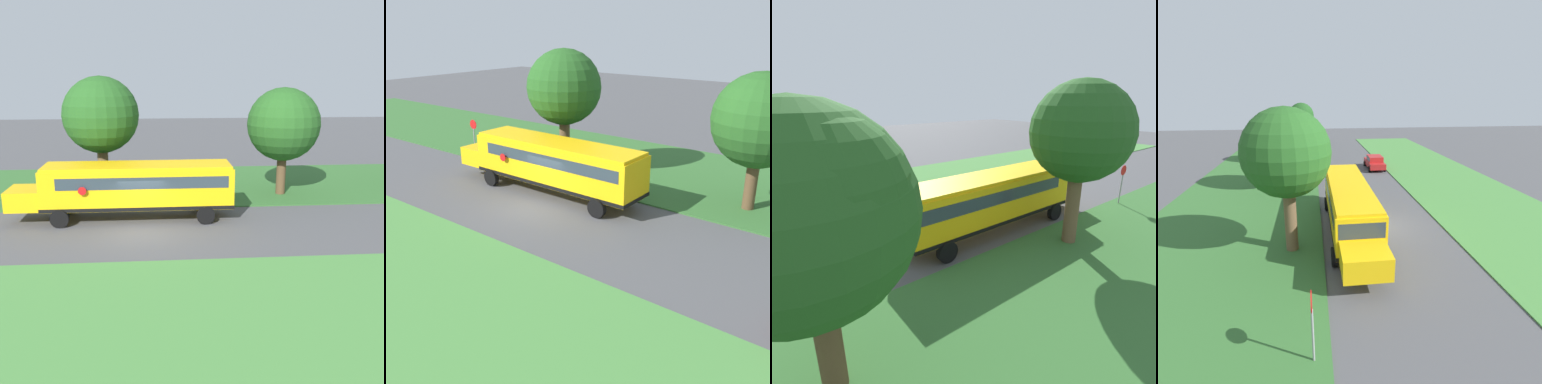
# 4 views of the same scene
# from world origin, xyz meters

# --- Properties ---
(ground_plane) EXTENTS (120.00, 120.00, 0.00)m
(ground_plane) POSITION_xyz_m (0.00, 0.00, 0.00)
(ground_plane) COLOR #4C4C4F
(grass_verge) EXTENTS (12.00, 80.00, 0.08)m
(grass_verge) POSITION_xyz_m (-10.00, 0.00, 0.04)
(grass_verge) COLOR #33662D
(grass_verge) RESTS_ON ground
(grass_far_side) EXTENTS (10.00, 80.00, 0.07)m
(grass_far_side) POSITION_xyz_m (9.00, 0.00, 0.04)
(grass_far_side) COLOR #47843D
(grass_far_side) RESTS_ON ground
(school_bus) EXTENTS (2.85, 12.42, 3.16)m
(school_bus) POSITION_xyz_m (-2.24, -0.49, 1.92)
(school_bus) COLOR yellow
(school_bus) RESTS_ON ground
(oak_tree_beside_bus) EXTENTS (4.67, 4.67, 7.91)m
(oak_tree_beside_bus) POSITION_xyz_m (-5.64, -2.38, 5.48)
(oak_tree_beside_bus) COLOR brown
(oak_tree_beside_bus) RESTS_ON ground
(oak_tree_roadside_mid) EXTENTS (4.79, 4.79, 7.18)m
(oak_tree_roadside_mid) POSITION_xyz_m (-6.87, 9.14, 4.87)
(oak_tree_roadside_mid) COLOR brown
(oak_tree_roadside_mid) RESTS_ON ground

